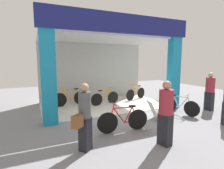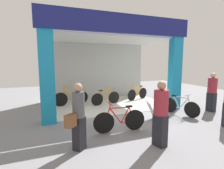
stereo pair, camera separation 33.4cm
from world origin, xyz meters
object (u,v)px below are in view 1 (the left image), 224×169
(bicycle_inside_0, at_px, (105,98))
(pedestrian_3, at_px, (84,117))
(pedestrian_0, at_px, (166,112))
(sandwich_board_sign, at_px, (158,110))
(bicycle_inside_1, at_px, (136,93))
(bicycle_parked_0, at_px, (180,106))
(pedestrian_1, at_px, (210,91))
(bicycle_parked_1, at_px, (123,120))
(bicycle_inside_2, at_px, (70,98))

(bicycle_inside_0, distance_m, pedestrian_3, 4.66)
(pedestrian_0, bearing_deg, sandwich_board_sign, 56.71)
(bicycle_inside_0, bearing_deg, bicycle_inside_1, 11.89)
(sandwich_board_sign, bearing_deg, bicycle_parked_0, 9.09)
(bicycle_inside_1, height_order, sandwich_board_sign, bicycle_inside_1)
(sandwich_board_sign, relative_size, pedestrian_1, 0.49)
(bicycle_parked_0, bearing_deg, sandwich_board_sign, -170.91)
(bicycle_inside_1, xyz_separation_m, pedestrian_1, (1.79, -3.29, 0.54))
(pedestrian_1, bearing_deg, bicycle_inside_1, 118.52)
(pedestrian_3, bearing_deg, bicycle_parked_1, 25.35)
(pedestrian_1, bearing_deg, bicycle_parked_0, 176.33)
(pedestrian_0, bearing_deg, bicycle_inside_1, 65.98)
(sandwich_board_sign, height_order, pedestrian_0, pedestrian_0)
(pedestrian_1, relative_size, pedestrian_3, 1.01)
(pedestrian_0, bearing_deg, pedestrian_3, 164.36)
(pedestrian_0, xyz_separation_m, pedestrian_3, (-2.01, 0.56, -0.04))
(bicycle_parked_0, relative_size, sandwich_board_sign, 1.84)
(bicycle_parked_1, distance_m, pedestrian_3, 1.65)
(bicycle_inside_1, relative_size, pedestrian_0, 0.89)
(bicycle_inside_1, relative_size, sandwich_board_sign, 1.82)
(bicycle_inside_0, height_order, bicycle_inside_2, bicycle_inside_2)
(bicycle_parked_0, bearing_deg, pedestrian_1, -3.67)
(bicycle_inside_2, distance_m, bicycle_parked_1, 4.03)
(bicycle_parked_1, bearing_deg, bicycle_parked_0, 12.50)
(bicycle_inside_0, distance_m, sandwich_board_sign, 3.10)
(bicycle_inside_1, bearing_deg, pedestrian_0, -114.02)
(bicycle_inside_2, height_order, bicycle_parked_0, bicycle_inside_2)
(bicycle_parked_1, xyz_separation_m, sandwich_board_sign, (1.70, 0.46, -0.01))
(sandwich_board_sign, distance_m, pedestrian_0, 2.10)
(bicycle_inside_2, distance_m, sandwich_board_sign, 4.32)
(bicycle_inside_1, bearing_deg, bicycle_inside_0, -168.11)
(bicycle_inside_1, bearing_deg, pedestrian_1, -61.48)
(bicycle_inside_2, relative_size, bicycle_parked_0, 1.12)
(sandwich_board_sign, bearing_deg, pedestrian_0, -123.29)
(pedestrian_3, bearing_deg, bicycle_parked_0, 16.84)
(bicycle_inside_0, relative_size, pedestrian_0, 0.92)
(bicycle_inside_1, relative_size, bicycle_inside_2, 0.88)
(bicycle_inside_0, height_order, sandwich_board_sign, bicycle_inside_0)
(bicycle_parked_1, height_order, pedestrian_1, pedestrian_1)
(sandwich_board_sign, bearing_deg, pedestrian_3, -160.06)
(bicycle_parked_0, bearing_deg, pedestrian_3, -163.16)
(bicycle_inside_0, distance_m, pedestrian_1, 4.85)
(bicycle_inside_1, relative_size, pedestrian_3, 0.91)
(pedestrian_0, xyz_separation_m, pedestrian_1, (4.05, 1.80, -0.00))
(sandwich_board_sign, bearing_deg, bicycle_inside_2, 126.54)
(bicycle_inside_2, xyz_separation_m, sandwich_board_sign, (2.57, -3.47, -0.02))
(bicycle_inside_1, relative_size, bicycle_parked_0, 0.99)
(pedestrian_1, bearing_deg, bicycle_inside_2, 148.59)
(bicycle_inside_1, bearing_deg, bicycle_inside_2, 178.77)
(bicycle_parked_0, xyz_separation_m, pedestrian_0, (-2.43, -1.91, 0.54))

